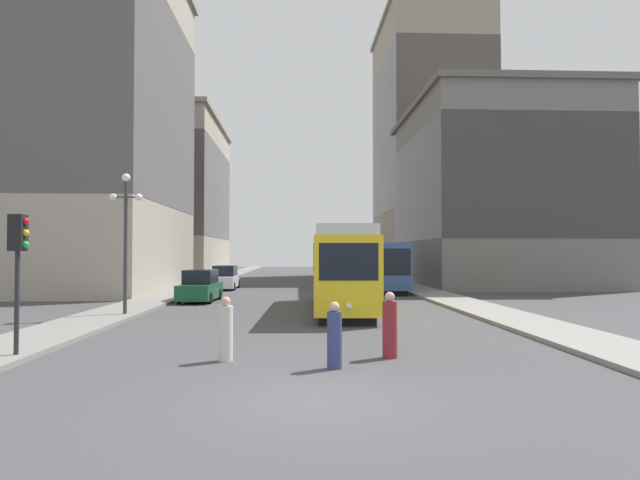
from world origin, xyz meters
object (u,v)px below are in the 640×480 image
at_px(pedestrian_crossing_far, 334,337).
at_px(traffic_light_near_left, 18,247).
at_px(pedestrian_crossing_near, 226,331).
at_px(pedestrian_on_sidewalk, 390,327).
at_px(parked_car_left_near, 200,287).
at_px(lamp_post_left_near, 126,222).
at_px(parked_car_left_mid, 225,278).
at_px(transit_bus, 376,264).
at_px(streetcar, 341,267).

distance_m(pedestrian_crossing_far, traffic_light_near_left, 8.50).
relative_size(pedestrian_crossing_near, traffic_light_near_left, 0.45).
height_order(pedestrian_crossing_near, pedestrian_on_sidewalk, pedestrian_on_sidewalk).
distance_m(parked_car_left_near, pedestrian_crossing_far, 19.05).
bearing_deg(lamp_post_left_near, traffic_light_near_left, -88.65).
bearing_deg(lamp_post_left_near, parked_car_left_mid, 83.91).
distance_m(parked_car_left_mid, pedestrian_crossing_near, 27.63).
height_order(transit_bus, lamp_post_left_near, lamp_post_left_near).
bearing_deg(lamp_post_left_near, parked_car_left_near, 75.47).
height_order(pedestrian_crossing_far, lamp_post_left_near, lamp_post_left_near).
distance_m(pedestrian_crossing_near, traffic_light_near_left, 5.81).
relative_size(transit_bus, traffic_light_near_left, 3.35).
height_order(transit_bus, traffic_light_near_left, traffic_light_near_left).
relative_size(parked_car_left_near, lamp_post_left_near, 0.73).
height_order(streetcar, transit_bus, streetcar).
relative_size(transit_bus, parked_car_left_near, 2.72).
bearing_deg(pedestrian_crossing_far, traffic_light_near_left, 32.10).
distance_m(parked_car_left_near, lamp_post_left_near, 8.25).
bearing_deg(streetcar, transit_bus, 76.64).
xyz_separation_m(streetcar, pedestrian_crossing_near, (-3.94, -11.94, -1.34)).
xyz_separation_m(streetcar, parked_car_left_near, (-7.64, 4.97, -1.26)).
xyz_separation_m(pedestrian_on_sidewalk, lamp_post_left_near, (-9.88, 9.37, 3.29)).
bearing_deg(pedestrian_crossing_near, pedestrian_on_sidewalk, -139.69).
relative_size(parked_car_left_near, pedestrian_crossing_near, 2.72).
distance_m(pedestrian_on_sidewalk, traffic_light_near_left, 9.89).
height_order(parked_car_left_near, pedestrian_crossing_far, parked_car_left_near).
bearing_deg(parked_car_left_near, transit_bus, 40.17).
xyz_separation_m(parked_car_left_near, pedestrian_crossing_far, (6.43, -17.93, -0.10)).
xyz_separation_m(pedestrian_crossing_far, lamp_post_left_near, (-8.33, 10.60, 3.35)).
xyz_separation_m(pedestrian_crossing_near, pedestrian_on_sidewalk, (4.28, 0.21, 0.04)).
bearing_deg(streetcar, pedestrian_on_sidewalk, -86.49).
bearing_deg(lamp_post_left_near, pedestrian_crossing_far, -51.84).
xyz_separation_m(transit_bus, lamp_post_left_near, (-13.30, -16.16, 2.15)).
bearing_deg(pedestrian_crossing_far, parked_car_left_near, -28.92).
bearing_deg(traffic_light_near_left, parked_car_left_near, 84.21).
xyz_separation_m(transit_bus, parked_car_left_near, (-11.40, -8.83, -1.10)).
height_order(streetcar, lamp_post_left_near, lamp_post_left_near).
xyz_separation_m(streetcar, transit_bus, (3.76, 13.80, -0.15)).
height_order(parked_car_left_near, pedestrian_crossing_near, parked_car_left_near).
xyz_separation_m(streetcar, traffic_light_near_left, (-9.33, -11.64, 0.83)).
bearing_deg(parked_car_left_near, pedestrian_crossing_far, -67.86).
distance_m(streetcar, pedestrian_crossing_far, 13.09).
xyz_separation_m(pedestrian_crossing_far, pedestrian_on_sidewalk, (1.55, 1.23, 0.07)).
distance_m(streetcar, parked_car_left_mid, 17.27).
bearing_deg(pedestrian_on_sidewalk, pedestrian_crossing_far, 156.16).
bearing_deg(parked_car_left_near, pedestrian_on_sidewalk, -62.04).
bearing_deg(transit_bus, pedestrian_on_sidewalk, -99.74).
bearing_deg(pedestrian_crossing_near, parked_car_left_mid, -44.83).
bearing_deg(parked_car_left_mid, pedestrian_crossing_far, -77.38).
height_order(transit_bus, pedestrian_on_sidewalk, transit_bus).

